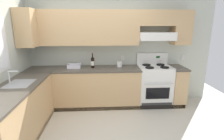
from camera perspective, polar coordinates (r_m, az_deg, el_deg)
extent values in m
plane|color=beige|center=(3.20, -5.53, -20.99)|extent=(7.04, 7.04, 0.00)
cube|color=beige|center=(4.28, 1.10, 6.67)|extent=(4.68, 0.12, 2.55)
cube|color=tan|center=(4.01, -9.18, 13.50)|extent=(2.44, 0.34, 0.76)
cube|color=tan|center=(4.38, 21.83, 12.74)|extent=(0.39, 0.34, 0.76)
cube|color=tan|center=(4.17, 14.40, 16.16)|extent=(0.80, 0.34, 0.34)
cube|color=white|center=(4.14, 14.23, 10.78)|extent=(0.80, 0.46, 0.17)
cube|color=white|center=(3.94, 15.11, 9.46)|extent=(0.80, 0.03, 0.04)
sphere|color=silver|center=(3.84, -9.30, 9.58)|extent=(0.02, 0.02, 0.02)
sphere|color=silver|center=(4.23, 22.61, 9.11)|extent=(0.02, 0.02, 0.02)
sphere|color=silver|center=(4.23, 22.43, 9.12)|extent=(0.02, 0.02, 0.02)
cube|color=silver|center=(4.26, 3.50, 3.94)|extent=(0.08, 0.01, 0.12)
cube|color=silver|center=(4.25, 3.51, 4.22)|extent=(0.03, 0.00, 0.03)
cube|color=silver|center=(4.26, 3.51, 3.64)|extent=(0.03, 0.00, 0.03)
cube|color=silver|center=(4.68, 22.21, 3.84)|extent=(0.08, 0.01, 0.12)
cube|color=silver|center=(4.67, 22.26, 4.10)|extent=(0.03, 0.00, 0.03)
cube|color=silver|center=(4.68, 22.21, 3.57)|extent=(0.03, 0.00, 0.03)
cube|color=tan|center=(4.10, -25.61, 12.32)|extent=(0.34, 0.64, 0.76)
cube|color=tan|center=(4.13, -8.86, -5.83)|extent=(2.51, 0.61, 0.87)
cube|color=#51493F|center=(3.99, -9.11, 0.31)|extent=(2.53, 0.63, 0.04)
cube|color=tan|center=(4.47, 20.24, -5.00)|extent=(0.30, 0.61, 0.87)
cube|color=#51493F|center=(4.34, 20.76, 0.68)|extent=(0.32, 0.63, 0.04)
cube|color=black|center=(4.01, -1.20, -12.36)|extent=(3.54, 0.06, 0.09)
sphere|color=silver|center=(3.84, -16.94, -4.01)|extent=(0.03, 0.03, 0.03)
sphere|color=silver|center=(4.14, 22.81, -3.19)|extent=(0.03, 0.03, 0.03)
cube|color=tan|center=(3.27, -28.70, -13.13)|extent=(0.61, 1.89, 0.87)
cube|color=#51493F|center=(3.10, -29.71, -5.60)|extent=(0.63, 1.91, 0.04)
cube|color=black|center=(3.36, -23.36, -19.44)|extent=(0.06, 1.85, 0.09)
cube|color=#999B9E|center=(3.30, -27.97, -3.97)|extent=(0.40, 0.48, 0.01)
cube|color=#28282B|center=(3.32, -27.83, -5.15)|extent=(0.34, 0.42, 0.14)
cylinder|color=silver|center=(3.34, -30.69, -2.08)|extent=(0.03, 0.03, 0.22)
cylinder|color=silver|center=(3.28, -29.67, -0.41)|extent=(0.16, 0.02, 0.02)
cube|color=white|center=(4.28, 13.62, -5.05)|extent=(0.76, 0.58, 0.91)
cube|color=black|center=(4.04, 14.75, -7.42)|extent=(0.53, 0.01, 0.26)
cylinder|color=silver|center=(3.94, 15.07, -4.30)|extent=(0.65, 0.02, 0.02)
cube|color=#333333|center=(4.16, 14.49, -11.07)|extent=(0.70, 0.01, 0.11)
cube|color=white|center=(4.15, 14.00, 1.00)|extent=(0.76, 0.58, 0.02)
cube|color=white|center=(4.38, 13.08, 3.56)|extent=(0.76, 0.04, 0.29)
cube|color=#053F0C|center=(4.39, 14.85, 4.15)|extent=(0.09, 0.01, 0.04)
cylinder|color=black|center=(3.97, 12.25, 0.78)|extent=(0.19, 0.19, 0.02)
cylinder|color=black|center=(3.97, 12.24, 0.69)|extent=(0.07, 0.07, 0.01)
cylinder|color=black|center=(4.07, 16.87, 0.83)|extent=(0.19, 0.19, 0.02)
cylinder|color=black|center=(4.08, 16.86, 0.74)|extent=(0.07, 0.07, 0.01)
cylinder|color=black|center=(4.23, 11.27, 1.67)|extent=(0.19, 0.19, 0.02)
cylinder|color=black|center=(4.24, 11.26, 1.59)|extent=(0.07, 0.07, 0.01)
cylinder|color=black|center=(4.33, 15.63, 1.70)|extent=(0.19, 0.19, 0.02)
cylinder|color=black|center=(4.33, 15.62, 1.62)|extent=(0.07, 0.07, 0.01)
cylinder|color=white|center=(4.31, 10.46, 3.19)|extent=(0.04, 0.02, 0.04)
cylinder|color=white|center=(4.35, 12.26, 3.19)|extent=(0.04, 0.02, 0.04)
cylinder|color=white|center=(4.39, 14.03, 3.19)|extent=(0.04, 0.02, 0.04)
cylinder|color=white|center=(4.43, 15.77, 3.18)|extent=(0.04, 0.02, 0.04)
cylinder|color=black|center=(3.99, -6.35, 2.31)|extent=(0.08, 0.08, 0.22)
cone|color=black|center=(3.96, -6.41, 4.14)|extent=(0.08, 0.08, 0.04)
cylinder|color=black|center=(3.95, -6.43, 4.99)|extent=(0.03, 0.03, 0.08)
cylinder|color=maroon|center=(3.95, -6.44, 5.45)|extent=(0.03, 0.03, 0.02)
cube|color=silver|center=(3.95, -6.38, 2.13)|extent=(0.07, 0.00, 0.10)
cube|color=silver|center=(4.08, -12.25, 0.87)|extent=(0.23, 0.20, 0.02)
cube|color=silver|center=(3.96, -12.53, 0.93)|extent=(0.29, 0.01, 0.08)
cube|color=silver|center=(4.19, -12.03, 1.68)|extent=(0.29, 0.01, 0.08)
cube|color=silver|center=(4.10, -14.18, 1.28)|extent=(0.01, 0.22, 0.08)
cube|color=silver|center=(4.06, -10.34, 1.35)|extent=(0.01, 0.22, 0.08)
cylinder|color=white|center=(4.07, 2.45, 1.93)|extent=(0.12, 0.12, 0.13)
cylinder|color=#9E7A51|center=(4.06, 2.46, 2.78)|extent=(0.04, 0.04, 0.01)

